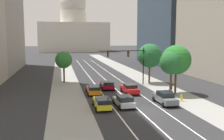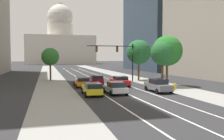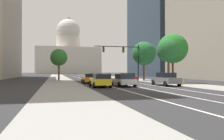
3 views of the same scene
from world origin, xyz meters
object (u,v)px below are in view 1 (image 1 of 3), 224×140
object	(u,v)px
car_orange	(93,89)
street_tree_mid_right	(150,56)
car_gray	(165,98)
street_tree_far_right	(176,60)
car_silver	(124,101)
car_crimson	(107,85)
fire_hydrant	(182,98)
traffic_signal_mast	(129,58)
street_tree_near_right	(171,63)
car_red	(130,89)
capitol_building	(74,30)
car_yellow	(102,102)
street_tree_near_left	(64,60)
cyclist	(171,89)

from	to	relation	value
car_orange	street_tree_mid_right	xyz separation A→B (m)	(11.59, 7.58, 4.38)
car_gray	street_tree_far_right	size ratio (longest dim) A/B	0.63
street_tree_far_right	car_gray	bearing A→B (deg)	-126.42
car_silver	car_crimson	distance (m)	11.25
street_tree_far_right	car_orange	bearing A→B (deg)	170.65
fire_hydrant	street_tree_far_right	bearing A→B (deg)	74.68
traffic_signal_mast	street_tree_far_right	size ratio (longest dim) A/B	1.11
street_tree_near_right	car_red	bearing A→B (deg)	159.76
capitol_building	street_tree_far_right	distance (m)	126.54
car_orange	street_tree_mid_right	world-z (taller)	street_tree_mid_right
car_gray	car_silver	world-z (taller)	car_gray
car_crimson	street_tree_mid_right	xyz separation A→B (m)	(8.84, 4.11, 4.39)
street_tree_near_right	street_tree_far_right	size ratio (longest dim) A/B	0.89
car_silver	street_tree_near_right	world-z (taller)	street_tree_near_right
car_orange	car_yellow	world-z (taller)	car_yellow
car_orange	street_tree_mid_right	bearing A→B (deg)	-55.51
capitol_building	car_red	xyz separation A→B (m)	(1.38, -124.57, -12.61)
street_tree_near_left	street_tree_near_right	bearing A→B (deg)	-41.65
fire_hydrant	traffic_signal_mast	bearing A→B (deg)	105.99
car_red	cyclist	world-z (taller)	cyclist
street_tree_near_left	traffic_signal_mast	bearing A→B (deg)	-22.14
capitol_building	car_crimson	size ratio (longest dim) A/B	9.16
capitol_building	traffic_signal_mast	xyz separation A→B (m)	(3.21, -117.70, -8.58)
street_tree_near_right	street_tree_near_left	bearing A→B (deg)	138.35
car_red	car_yellow	bearing A→B (deg)	141.52
traffic_signal_mast	fire_hydrant	world-z (taller)	traffic_signal_mast
street_tree_mid_right	street_tree_near_left	bearing A→B (deg)	167.87
car_yellow	street_tree_near_left	bearing A→B (deg)	13.43
car_orange	car_silver	bearing A→B (deg)	-159.11
car_silver	fire_hydrant	distance (m)	8.36
car_gray	street_tree_near_right	bearing A→B (deg)	-31.96
car_yellow	street_tree_far_right	bearing A→B (deg)	-62.40
capitol_building	car_crimson	xyz separation A→B (m)	(-1.39, -120.52, -12.63)
capitol_building	car_silver	distance (m)	132.38
car_crimson	car_red	bearing A→B (deg)	-143.48
car_gray	car_crimson	distance (m)	12.25
car_orange	cyclist	world-z (taller)	cyclist
traffic_signal_mast	fire_hydrant	bearing A→B (deg)	-74.01
car_gray	street_tree_near_right	xyz separation A→B (m)	(2.95, 4.78, 3.99)
capitol_building	street_tree_near_left	size ratio (longest dim) A/B	7.02
car_orange	street_tree_near_right	distance (m)	12.23
traffic_signal_mast	street_tree_near_right	bearing A→B (deg)	-66.64
car_silver	street_tree_mid_right	size ratio (longest dim) A/B	0.58
street_tree_near_right	street_tree_near_left	xyz separation A→B (m)	(-15.33, 13.63, -0.49)
street_tree_near_left	car_crimson	bearing A→B (deg)	-47.50
fire_hydrant	car_orange	bearing A→B (deg)	149.19
car_red	street_tree_near_left	size ratio (longest dim) A/B	0.75
cyclist	street_tree_mid_right	distance (m)	11.09
fire_hydrant	street_tree_mid_right	world-z (taller)	street_tree_mid_right
car_gray	car_silver	size ratio (longest dim) A/B	1.08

